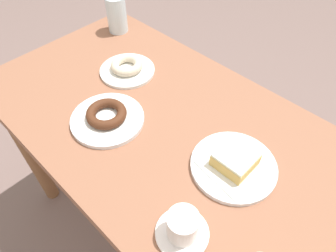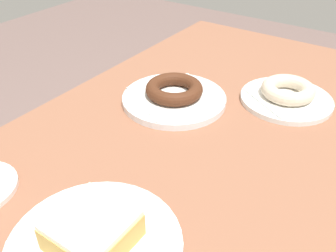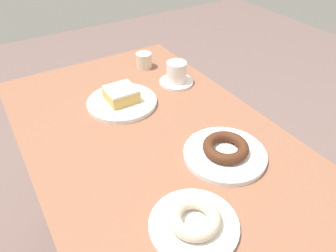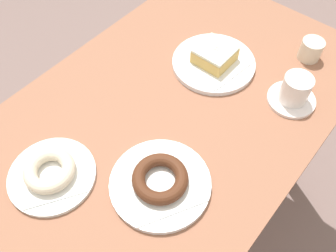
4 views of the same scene
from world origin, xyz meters
TOP-DOWN VIEW (x-y plane):
  - ground_plane at (0.00, 0.00)m, footprint 6.00×6.00m
  - table at (0.00, 0.00)m, footprint 1.21×0.68m
  - plate_glazed_square at (0.25, 0.01)m, footprint 0.22×0.22m
  - napkin_glazed_square at (0.25, 0.01)m, footprint 0.17×0.17m
  - donut_glazed_square at (0.25, 0.01)m, footprint 0.09×0.09m
  - plate_sugar_ring at (-0.25, 0.08)m, footprint 0.19×0.19m
  - napkin_sugar_ring at (-0.25, 0.08)m, footprint 0.18×0.18m
  - donut_sugar_ring at (-0.25, 0.08)m, footprint 0.11×0.11m
  - plate_chocolate_ring at (-0.12, -0.12)m, footprint 0.22×0.22m
  - napkin_chocolate_ring at (-0.12, -0.12)m, footprint 0.21×0.21m
  - donut_chocolate_ring at (-0.12, -0.12)m, footprint 0.12×0.12m
  - water_glass at (-0.48, 0.23)m, footprint 0.08×0.08m
  - coffee_cup at (0.27, -0.22)m, footprint 0.12×0.12m

SIDE VIEW (x-z plane):
  - ground_plane at x=0.00m, z-range 0.00..0.00m
  - table at x=0.00m, z-range 0.27..1.04m
  - plate_sugar_ring at x=-0.25m, z-range 0.76..0.78m
  - plate_chocolate_ring at x=-0.12m, z-range 0.76..0.78m
  - plate_glazed_square at x=0.25m, z-range 0.76..0.78m
  - napkin_sugar_ring at x=-0.25m, z-range 0.78..0.78m
  - napkin_chocolate_ring at x=-0.12m, z-range 0.78..0.78m
  - napkin_glazed_square at x=0.25m, z-range 0.78..0.78m
  - donut_sugar_ring at x=-0.25m, z-range 0.78..0.81m
  - donut_chocolate_ring at x=-0.12m, z-range 0.78..0.81m
  - coffee_cup at x=0.27m, z-range 0.76..0.84m
  - donut_glazed_square at x=0.25m, z-range 0.78..0.82m
  - water_glass at x=-0.48m, z-range 0.76..0.90m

